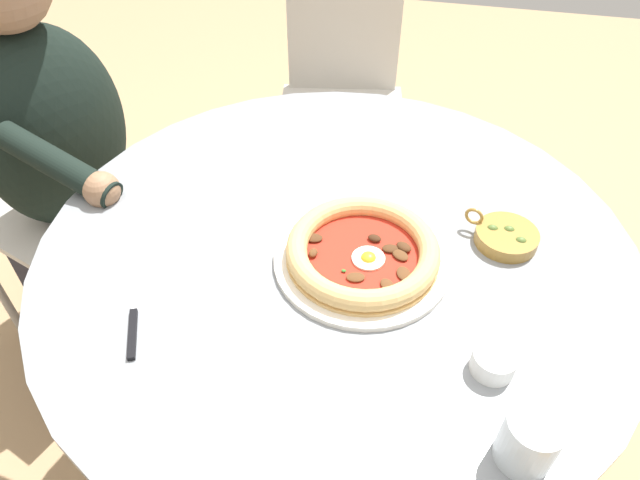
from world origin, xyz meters
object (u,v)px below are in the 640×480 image
at_px(steak_knife, 134,317).
at_px(cafe_chair_spare_near, 342,91).
at_px(ramekin_capers, 494,361).
at_px(olive_pan, 506,236).
at_px(pizza_on_plate, 363,253).
at_px(dining_table, 335,296).
at_px(diner_person, 79,197).
at_px(cafe_chair_diner, 33,161).
at_px(water_glass, 528,442).

bearing_deg(steak_knife, cafe_chair_spare_near, -95.68).
xyz_separation_m(ramekin_capers, olive_pan, (-0.02, -0.27, -0.01)).
bearing_deg(pizza_on_plate, dining_table, -34.65).
bearing_deg(dining_table, olive_pan, -167.10).
distance_m(steak_knife, olive_pan, 0.63).
bearing_deg(diner_person, cafe_chair_diner, -19.94).
distance_m(dining_table, ramekin_capers, 0.37).
relative_size(olive_pan, diner_person, 0.12).
distance_m(dining_table, cafe_chair_spare_near, 0.93).
bearing_deg(water_glass, ramekin_capers, -73.16).
distance_m(pizza_on_plate, diner_person, 0.84).
distance_m(water_glass, steak_knife, 0.58).
bearing_deg(olive_pan, ramekin_capers, 85.56).
bearing_deg(cafe_chair_spare_near, water_glass, 110.43).
relative_size(dining_table, cafe_chair_diner, 1.14).
xyz_separation_m(dining_table, water_glass, (-0.30, 0.33, 0.18)).
xyz_separation_m(pizza_on_plate, cafe_chair_spare_near, (0.21, -0.94, -0.24)).
height_order(dining_table, ramekin_capers, ramekin_capers).
distance_m(dining_table, diner_person, 0.75).
bearing_deg(olive_pan, dining_table, 12.90).
height_order(steak_knife, cafe_chair_spare_near, cafe_chair_spare_near).
bearing_deg(cafe_chair_spare_near, cafe_chair_diner, 41.76).
bearing_deg(cafe_chair_spare_near, steak_knife, 84.32).
bearing_deg(pizza_on_plate, cafe_chair_spare_near, -77.49).
distance_m(pizza_on_plate, water_glass, 0.39).
distance_m(steak_knife, cafe_chair_diner, 0.80).
relative_size(pizza_on_plate, steak_knife, 1.41).
height_order(water_glass, olive_pan, water_glass).
distance_m(ramekin_capers, olive_pan, 0.27).
bearing_deg(olive_pan, cafe_chair_diner, -11.51).
bearing_deg(water_glass, diner_person, -29.64).
height_order(ramekin_capers, cafe_chair_diner, cafe_chair_diner).
bearing_deg(diner_person, steak_knife, 132.27).
distance_m(olive_pan, cafe_chair_spare_near, 0.98).
xyz_separation_m(steak_knife, olive_pan, (-0.56, -0.30, 0.01)).
bearing_deg(olive_pan, steak_knife, 27.94).
height_order(diner_person, cafe_chair_spare_near, diner_person).
xyz_separation_m(dining_table, ramekin_capers, (-0.27, 0.20, 0.16)).
bearing_deg(ramekin_capers, water_glass, 106.84).
xyz_separation_m(steak_knife, cafe_chair_diner, (0.57, -0.53, -0.17)).
bearing_deg(dining_table, cafe_chair_diner, -19.29).
distance_m(pizza_on_plate, steak_knife, 0.38).
bearing_deg(cafe_chair_diner, olive_pan, 168.49).
distance_m(water_glass, cafe_chair_diner, 1.32).
distance_m(olive_pan, diner_person, 1.03).
bearing_deg(cafe_chair_diner, dining_table, 160.71).
relative_size(water_glass, steak_knife, 0.39).
xyz_separation_m(diner_person, cafe_chair_diner, (0.14, -0.05, 0.05)).
bearing_deg(steak_knife, ramekin_capers, -177.28).
relative_size(water_glass, cafe_chair_spare_near, 0.10).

